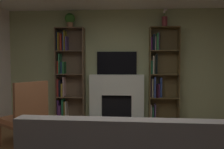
% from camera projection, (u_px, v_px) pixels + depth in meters
% --- Properties ---
extents(wall_back_accent, '(5.46, 0.06, 2.65)m').
position_uv_depth(wall_back_accent, '(117.00, 65.00, 5.61)').
color(wall_back_accent, '#A3AF7D').
rests_on(wall_back_accent, ground_plane).
extents(fireplace, '(1.40, 0.50, 1.09)m').
position_uv_depth(fireplace, '(117.00, 96.00, 5.52)').
color(fireplace, white).
rests_on(fireplace, ground_plane).
extents(tv, '(0.95, 0.06, 0.55)m').
position_uv_depth(tv, '(117.00, 63.00, 5.55)').
color(tv, black).
rests_on(tv, fireplace).
extents(bookshelf_left, '(0.68, 0.31, 2.20)m').
position_uv_depth(bookshelf_left, '(67.00, 76.00, 5.56)').
color(bookshelf_left, brown).
rests_on(bookshelf_left, ground_plane).
extents(bookshelf_right, '(0.68, 0.30, 2.20)m').
position_uv_depth(bookshelf_right, '(160.00, 74.00, 5.42)').
color(bookshelf_right, brown).
rests_on(bookshelf_right, ground_plane).
extents(potted_plant, '(0.24, 0.24, 0.34)m').
position_uv_depth(potted_plant, '(70.00, 20.00, 5.44)').
color(potted_plant, '#A57655').
rests_on(potted_plant, bookshelf_left).
extents(vase_with_flowers, '(0.12, 0.12, 0.43)m').
position_uv_depth(vase_with_flowers, '(165.00, 20.00, 5.30)').
color(vase_with_flowers, brown).
rests_on(vase_with_flowers, bookshelf_right).
extents(armchair, '(0.80, 0.81, 1.08)m').
position_uv_depth(armchair, '(26.00, 115.00, 3.75)').
color(armchair, brown).
rests_on(armchair, ground_plane).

